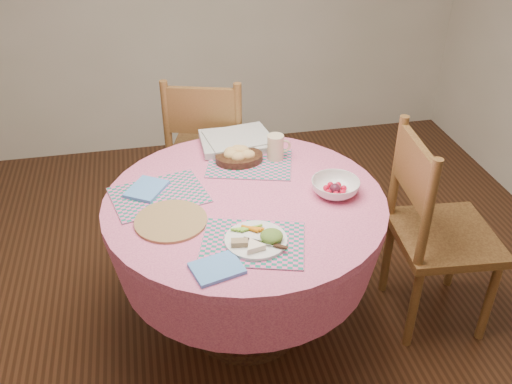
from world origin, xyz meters
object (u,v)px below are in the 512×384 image
(dining_table, at_px, (245,235))
(bread_bowl, at_px, (239,155))
(wicker_trivet, at_px, (171,221))
(chair_right, at_px, (434,229))
(latte_mug, at_px, (276,147))
(chair_back, at_px, (209,152))
(fruit_bowl, at_px, (335,187))
(dinner_plate, at_px, (258,239))

(dining_table, height_order, bread_bowl, bread_bowl)
(bread_bowl, bearing_deg, wicker_trivet, -129.88)
(dining_table, distance_m, chair_right, 0.89)
(chair_right, xyz_separation_m, latte_mug, (-0.66, 0.43, 0.28))
(chair_back, bearing_deg, fruit_bowl, 133.43)
(bread_bowl, xyz_separation_m, fruit_bowl, (0.37, -0.36, -0.01))
(fruit_bowl, bearing_deg, chair_right, -8.66)
(wicker_trivet, relative_size, dinner_plate, 1.22)
(bread_bowl, distance_m, latte_mug, 0.18)
(dining_table, relative_size, chair_right, 1.20)
(wicker_trivet, distance_m, dinner_plate, 0.39)
(wicker_trivet, distance_m, fruit_bowl, 0.73)
(dining_table, relative_size, dinner_plate, 5.04)
(wicker_trivet, bearing_deg, latte_mug, 37.91)
(dining_table, relative_size, latte_mug, 10.10)
(chair_back, bearing_deg, chair_right, 150.57)
(dining_table, distance_m, chair_back, 0.86)
(chair_back, relative_size, wicker_trivet, 3.39)
(latte_mug, bearing_deg, chair_back, 116.27)
(chair_back, height_order, wicker_trivet, chair_back)
(chair_right, bearing_deg, chair_back, 48.90)
(latte_mug, bearing_deg, dining_table, -124.10)
(bread_bowl, bearing_deg, chair_back, 99.08)
(dining_table, xyz_separation_m, fruit_bowl, (0.40, -0.04, 0.23))
(bread_bowl, xyz_separation_m, latte_mug, (0.18, -0.01, 0.03))
(dining_table, bearing_deg, fruit_bowl, -5.54)
(chair_right, relative_size, chair_back, 1.01)
(chair_right, xyz_separation_m, chair_back, (-0.93, 0.97, -0.01))
(chair_right, bearing_deg, fruit_bowl, 86.39)
(dinner_plate, bearing_deg, dining_table, 88.71)
(chair_right, bearing_deg, dinner_plate, 108.24)
(bread_bowl, relative_size, fruit_bowl, 0.83)
(latte_mug, bearing_deg, dinner_plate, -109.20)
(dinner_plate, xyz_separation_m, bread_bowl, (0.04, 0.65, 0.02))
(chair_right, height_order, bread_bowl, chair_right)
(wicker_trivet, bearing_deg, dining_table, 18.00)
(chair_back, bearing_deg, latte_mug, 132.97)
(latte_mug, height_order, fruit_bowl, latte_mug)
(dining_table, xyz_separation_m, chair_back, (-0.05, 0.86, -0.03))
(dinner_plate, bearing_deg, bread_bowl, 86.49)
(fruit_bowl, bearing_deg, chair_back, 116.73)
(wicker_trivet, bearing_deg, dinner_plate, -33.38)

